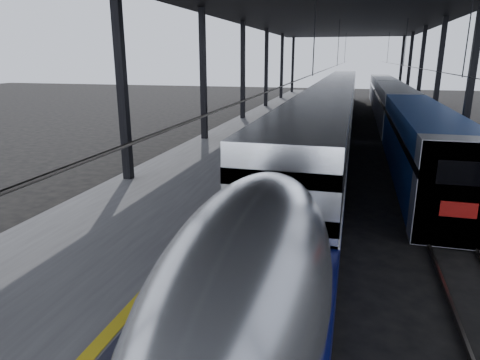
% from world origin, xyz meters
% --- Properties ---
extents(ground, '(160.00, 160.00, 0.00)m').
position_xyz_m(ground, '(0.00, 0.00, 0.00)').
color(ground, black).
rests_on(ground, ground).
extents(platform, '(6.00, 80.00, 1.00)m').
position_xyz_m(platform, '(-3.50, 20.00, 0.50)').
color(platform, '#4C4C4F').
rests_on(platform, ground).
extents(yellow_strip, '(0.30, 80.00, 0.01)m').
position_xyz_m(yellow_strip, '(-0.70, 20.00, 1.00)').
color(yellow_strip, gold).
rests_on(yellow_strip, platform).
extents(rails, '(6.52, 80.00, 0.16)m').
position_xyz_m(rails, '(4.50, 20.00, 0.08)').
color(rails, slate).
rests_on(rails, ground).
extents(canopy, '(18.00, 75.00, 9.47)m').
position_xyz_m(canopy, '(1.90, 20.00, 9.12)').
color(canopy, black).
rests_on(canopy, ground).
extents(tgv_train, '(2.94, 65.20, 4.21)m').
position_xyz_m(tgv_train, '(2.00, 22.69, 1.97)').
color(tgv_train, silver).
rests_on(tgv_train, ground).
extents(second_train, '(2.64, 56.05, 3.63)m').
position_xyz_m(second_train, '(7.00, 30.28, 1.84)').
color(second_train, navy).
rests_on(second_train, ground).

